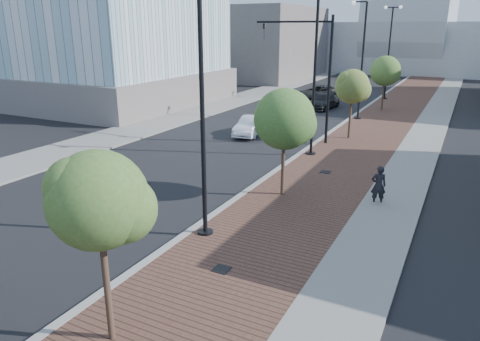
% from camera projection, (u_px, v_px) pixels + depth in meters
% --- Properties ---
extents(sidewalk, '(7.00, 140.00, 0.12)m').
position_uv_depth(sidewalk, '(405.00, 111.00, 40.59)').
color(sidewalk, '#4C2D23').
rests_on(sidewalk, ground).
extents(concrete_strip, '(2.40, 140.00, 0.13)m').
position_uv_depth(concrete_strip, '(437.00, 113.00, 39.42)').
color(concrete_strip, slate).
rests_on(concrete_strip, ground).
extents(curb, '(0.30, 140.00, 0.14)m').
position_uv_depth(curb, '(366.00, 107.00, 42.11)').
color(curb, gray).
rests_on(curb, ground).
extents(west_sidewalk, '(4.00, 140.00, 0.12)m').
position_uv_depth(west_sidewalk, '(243.00, 98.00, 47.74)').
color(west_sidewalk, slate).
rests_on(west_sidewalk, ground).
extents(white_sedan, '(1.83, 4.15, 1.33)m').
position_uv_depth(white_sedan, '(251.00, 126.00, 31.53)').
color(white_sedan, white).
rests_on(white_sedan, ground).
extents(dark_car_mid, '(3.70, 5.87, 1.51)m').
position_uv_depth(dark_car_mid, '(317.00, 93.00, 46.67)').
color(dark_car_mid, black).
rests_on(dark_car_mid, ground).
extents(dark_car_far, '(2.41, 4.92, 1.38)m').
position_uv_depth(dark_car_far, '(323.00, 101.00, 41.69)').
color(dark_car_far, black).
rests_on(dark_car_far, ground).
extents(pedestrian, '(0.75, 0.62, 1.74)m').
position_uv_depth(pedestrian, '(378.00, 185.00, 19.05)').
color(pedestrian, black).
rests_on(pedestrian, ground).
extents(streetlight_1, '(1.44, 0.56, 9.21)m').
position_uv_depth(streetlight_1, '(200.00, 119.00, 15.16)').
color(streetlight_1, black).
rests_on(streetlight_1, ground).
extents(streetlight_2, '(1.72, 0.56, 9.28)m').
position_uv_depth(streetlight_2, '(315.00, 73.00, 25.13)').
color(streetlight_2, black).
rests_on(streetlight_2, ground).
extents(streetlight_3, '(1.44, 0.56, 9.21)m').
position_uv_depth(streetlight_3, '(360.00, 66.00, 35.50)').
color(streetlight_3, black).
rests_on(streetlight_3, ground).
extents(streetlight_4, '(1.72, 0.56, 9.28)m').
position_uv_depth(streetlight_4, '(389.00, 52.00, 45.48)').
color(streetlight_4, black).
rests_on(streetlight_4, ground).
extents(traffic_mast, '(5.09, 0.20, 8.00)m').
position_uv_depth(traffic_mast, '(316.00, 66.00, 28.02)').
color(traffic_mast, black).
rests_on(traffic_mast, ground).
extents(tree_0, '(2.31, 2.24, 4.82)m').
position_uv_depth(tree_0, '(100.00, 201.00, 9.79)').
color(tree_0, '#382619').
rests_on(tree_0, ground).
extents(tree_1, '(2.64, 2.64, 4.86)m').
position_uv_depth(tree_1, '(286.00, 119.00, 19.16)').
color(tree_1, '#382619').
rests_on(tree_1, ground).
extents(tree_2, '(2.31, 2.25, 4.70)m').
position_uv_depth(tree_2, '(353.00, 87.00, 29.33)').
color(tree_2, '#382619').
rests_on(tree_2, ground).
extents(tree_3, '(2.64, 2.64, 4.90)m').
position_uv_depth(tree_3, '(386.00, 71.00, 39.49)').
color(tree_3, '#382619').
rests_on(tree_3, ground).
extents(tower_podium, '(19.00, 19.00, 3.00)m').
position_uv_depth(tower_podium, '(110.00, 87.00, 45.28)').
color(tower_podium, slate).
rests_on(tower_podium, ground).
extents(convention_center, '(50.00, 30.00, 50.00)m').
position_uv_depth(convention_center, '(412.00, 34.00, 79.30)').
color(convention_center, '#9DA4A6').
rests_on(convention_center, ground).
extents(commercial_block_nw, '(14.00, 20.00, 10.00)m').
position_uv_depth(commercial_block_nw, '(261.00, 43.00, 66.22)').
color(commercial_block_nw, '#615A57').
rests_on(commercial_block_nw, ground).
extents(utility_cover_1, '(0.50, 0.50, 0.02)m').
position_uv_depth(utility_cover_1, '(222.00, 269.00, 13.92)').
color(utility_cover_1, black).
rests_on(utility_cover_1, sidewalk).
extents(utility_cover_2, '(0.50, 0.50, 0.02)m').
position_uv_depth(utility_cover_2, '(325.00, 172.00, 23.25)').
color(utility_cover_2, black).
rests_on(utility_cover_2, sidewalk).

